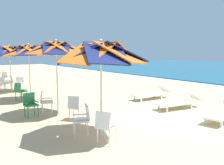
{
  "coord_description": "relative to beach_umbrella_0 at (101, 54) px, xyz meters",
  "views": [
    {
      "loc": [
        5.32,
        -6.23,
        2.32
      ],
      "look_at": [
        -2.97,
        -0.3,
        1.0
      ],
      "focal_mm": 37.86,
      "sensor_mm": 36.0,
      "label": 1
    }
  ],
  "objects": [
    {
      "name": "ground_plane",
      "position": [
        -0.06,
        2.83,
        -2.28
      ],
      "size": [
        80.0,
        80.0,
        0.0
      ],
      "primitive_type": "plane",
      "color": "#D3B784"
    },
    {
      "name": "plastic_chair_2",
      "position": [
        -1.85,
        0.15,
        -1.78
      ],
      "size": [
        0.63,
        0.63,
        0.87
      ],
      "color": "white",
      "rests_on": "ground"
    },
    {
      "name": "plastic_chair_9",
      "position": [
        -12.44,
        -0.26,
        -1.78
      ],
      "size": [
        0.63,
        0.63,
        0.87
      ],
      "color": "white",
      "rests_on": "ground"
    },
    {
      "name": "sun_lounger_0",
      "position": [
        1.09,
        4.25,
        -2.0
      ],
      "size": [
        0.97,
        2.22,
        0.62
      ],
      "color": "white",
      "rests_on": "ground"
    },
    {
      "name": "plastic_chair_4",
      "position": [
        -3.18,
        -0.97,
        -1.78
      ],
      "size": [
        0.49,
        0.46,
        0.87
      ],
      "color": "#2D8C4C",
      "rests_on": "ground"
    },
    {
      "name": "plastic_chair_7",
      "position": [
        -10.1,
        -0.17,
        -1.78
      ],
      "size": [
        0.44,
        0.47,
        0.87
      ],
      "color": "white",
      "rests_on": "ground"
    },
    {
      "name": "beach_umbrella_0",
      "position": [
        0.0,
        0.0,
        0.0
      ],
      "size": [
        2.52,
        2.52,
        2.66
      ],
      "color": "silver",
      "rests_on": "ground"
    },
    {
      "name": "beach_umbrella_3",
      "position": [
        -9.28,
        -0.25,
        0.09
      ],
      "size": [
        2.53,
        2.53,
        2.73
      ],
      "color": "silver",
      "rests_on": "ground"
    },
    {
      "name": "plastic_chair_5",
      "position": [
        -6.36,
        -0.51,
        -1.78
      ],
      "size": [
        0.59,
        0.61,
        0.87
      ],
      "color": "#2D8C4C",
      "rests_on": "ground"
    },
    {
      "name": "plastic_chair_3",
      "position": [
        -3.3,
        -0.38,
        -1.78
      ],
      "size": [
        0.57,
        0.6,
        0.87
      ],
      "color": "white",
      "rests_on": "ground"
    },
    {
      "name": "plastic_chair_1",
      "position": [
        0.5,
        -0.2,
        -1.78
      ],
      "size": [
        0.59,
        0.61,
        0.87
      ],
      "color": "white",
      "rests_on": "ground"
    },
    {
      "name": "sun_lounger_2",
      "position": [
        -2.95,
        4.87,
        -2.0
      ],
      "size": [
        0.79,
        2.19,
        0.62
      ],
      "color": "white",
      "rests_on": "ground"
    },
    {
      "name": "plastic_chair_10",
      "position": [
        -13.15,
        0.23,
        -1.78
      ],
      "size": [
        0.6,
        0.58,
        0.87
      ],
      "color": "white",
      "rests_on": "ground"
    },
    {
      "name": "beach_umbrella_1",
      "position": [
        -2.88,
        -0.05,
        0.15
      ],
      "size": [
        2.25,
        2.25,
        2.78
      ],
      "color": "silver",
      "rests_on": "ground"
    },
    {
      "name": "plastic_chair_13",
      "position": [
        -16.15,
        0.76,
        -1.78
      ],
      "size": [
        0.49,
        0.52,
        0.87
      ],
      "color": "white",
      "rests_on": "ground"
    },
    {
      "name": "plastic_chair_8",
      "position": [
        -8.96,
        0.15,
        -1.78
      ],
      "size": [
        0.61,
        0.59,
        0.87
      ],
      "color": "white",
      "rests_on": "ground"
    },
    {
      "name": "beach_umbrella_2",
      "position": [
        -6.1,
        -0.09,
        0.09
      ],
      "size": [
        2.23,
        2.23,
        2.73
      ],
      "color": "silver",
      "rests_on": "ground"
    },
    {
      "name": "plastic_chair_6",
      "position": [
        -9.55,
        -0.81,
        -1.78
      ],
      "size": [
        0.59,
        0.57,
        0.87
      ],
      "color": "white",
      "rests_on": "ground"
    },
    {
      "name": "plastic_chair_0",
      "position": [
        -0.39,
        -0.36,
        -1.78
      ],
      "size": [
        0.57,
        0.59,
        0.87
      ],
      "color": "white",
      "rests_on": "ground"
    },
    {
      "name": "sun_lounger_1",
      "position": [
        -0.87,
        4.39,
        -2.0
      ],
      "size": [
        0.95,
        2.22,
        0.62
      ],
      "color": "white",
      "rests_on": "ground"
    }
  ]
}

